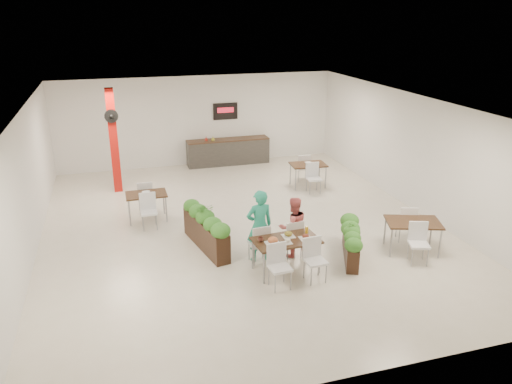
# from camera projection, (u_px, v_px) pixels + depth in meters

# --- Properties ---
(ground) EXTENTS (12.00, 12.00, 0.00)m
(ground) POSITION_uv_depth(u_px,v_px,m) (242.00, 227.00, 13.08)
(ground) COLOR beige
(ground) RESTS_ON ground
(room_shell) EXTENTS (10.10, 12.10, 3.22)m
(room_shell) POSITION_uv_depth(u_px,v_px,m) (241.00, 153.00, 12.39)
(room_shell) COLOR white
(room_shell) RESTS_ON ground
(red_column) EXTENTS (0.40, 0.41, 3.20)m
(red_column) POSITION_uv_depth(u_px,v_px,m) (114.00, 140.00, 15.12)
(red_column) COLOR #B0120B
(red_column) RESTS_ON ground
(service_counter) EXTENTS (3.00, 0.64, 2.20)m
(service_counter) POSITION_uv_depth(u_px,v_px,m) (228.00, 151.00, 18.27)
(service_counter) COLOR #2F2C29
(service_counter) RESTS_ON ground
(main_table) EXTENTS (1.45, 1.70, 0.92)m
(main_table) POSITION_uv_depth(u_px,v_px,m) (286.00, 244.00, 10.63)
(main_table) COLOR black
(main_table) RESTS_ON ground
(diner_man) EXTENTS (0.64, 0.44, 1.68)m
(diner_man) POSITION_uv_depth(u_px,v_px,m) (259.00, 226.00, 11.05)
(diner_man) COLOR teal
(diner_man) RESTS_ON ground
(diner_woman) EXTENTS (0.73, 0.59, 1.43)m
(diner_woman) POSITION_uv_depth(u_px,v_px,m) (293.00, 227.00, 11.31)
(diner_woman) COLOR #E56665
(diner_woman) RESTS_ON ground
(planter_left) EXTENTS (0.74, 2.13, 1.13)m
(planter_left) POSITION_uv_depth(u_px,v_px,m) (206.00, 227.00, 11.74)
(planter_left) COLOR black
(planter_left) RESTS_ON ground
(planter_right) EXTENTS (0.90, 1.59, 0.87)m
(planter_right) POSITION_uv_depth(u_px,v_px,m) (351.00, 239.00, 11.27)
(planter_right) COLOR black
(planter_right) RESTS_ON ground
(side_table_a) EXTENTS (1.07, 1.62, 0.92)m
(side_table_a) POSITION_uv_depth(u_px,v_px,m) (146.00, 198.00, 13.30)
(side_table_a) COLOR black
(side_table_a) RESTS_ON ground
(side_table_b) EXTENTS (1.16, 1.65, 0.92)m
(side_table_b) POSITION_uv_depth(u_px,v_px,m) (308.00, 168.00, 15.87)
(side_table_b) COLOR black
(side_table_b) RESTS_ON ground
(side_table_c) EXTENTS (1.42, 1.67, 0.92)m
(side_table_c) POSITION_uv_depth(u_px,v_px,m) (413.00, 226.00, 11.55)
(side_table_c) COLOR black
(side_table_c) RESTS_ON ground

